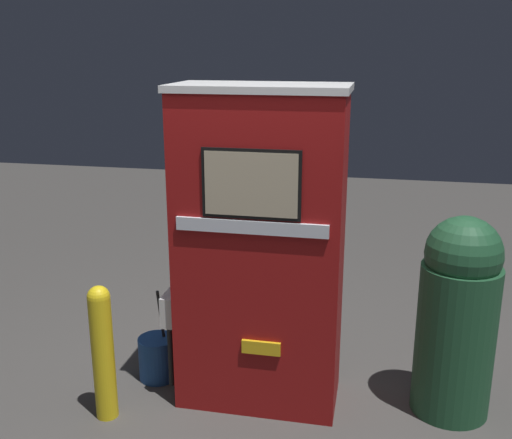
% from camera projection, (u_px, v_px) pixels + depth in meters
% --- Properties ---
extents(ground_plane, '(14.00, 14.00, 0.00)m').
position_uv_depth(ground_plane, '(252.00, 417.00, 3.60)').
color(ground_plane, '#423F3D').
extents(gas_pump, '(1.07, 0.53, 1.95)m').
position_uv_depth(gas_pump, '(260.00, 251.00, 3.56)').
color(gas_pump, maroon).
rests_on(gas_pump, ground_plane).
extents(safety_bollard, '(0.13, 0.13, 0.84)m').
position_uv_depth(safety_bollard, '(103.00, 349.00, 3.49)').
color(safety_bollard, yellow).
rests_on(safety_bollard, ground_plane).
extents(trash_bin, '(0.46, 0.46, 1.23)m').
position_uv_depth(trash_bin, '(457.00, 315.00, 3.51)').
color(trash_bin, '#1E4C2D').
rests_on(trash_bin, ground_plane).
extents(squeegee_bucket, '(0.25, 0.25, 0.65)m').
position_uv_depth(squeegee_bucket, '(158.00, 357.00, 3.99)').
color(squeegee_bucket, '#1E478C').
rests_on(squeegee_bucket, ground_plane).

